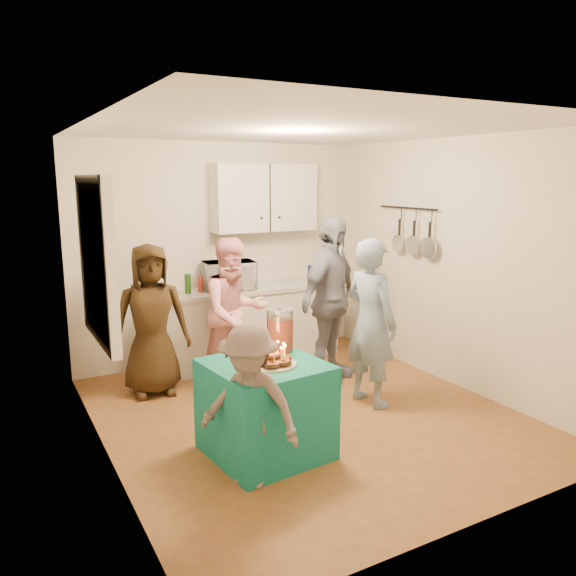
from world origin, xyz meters
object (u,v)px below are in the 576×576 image
microwave (229,275)px  counter (249,326)px  punch_jar (280,331)px  woman_back_right (330,299)px  man_birthday (371,322)px  party_table (265,408)px  child_near_left (250,406)px  woman_back_center (235,313)px  woman_back_left (151,320)px

microwave → counter: bearing=9.2°
microwave → punch_jar: microwave is taller
counter → woman_back_right: woman_back_right is taller
woman_back_right → punch_jar: bearing=-167.6°
microwave → man_birthday: 1.92m
party_table → woman_back_right: bearing=40.9°
microwave → party_table: microwave is taller
man_birthday → counter: bearing=4.8°
man_birthday → woman_back_right: size_ratio=0.91×
counter → man_birthday: (0.49, -1.76, 0.39)m
party_table → punch_jar: size_ratio=2.50×
punch_jar → child_near_left: size_ratio=0.29×
man_birthday → microwave: bearing=11.9°
microwave → punch_jar: size_ratio=1.72×
party_table → woman_back_center: bearing=75.3°
counter → party_table: 2.36m
woman_back_center → child_near_left: woman_back_center is taller
party_table → child_near_left: bearing=-130.0°
party_table → woman_back_right: (1.39, 1.20, 0.51)m
woman_back_center → counter: bearing=50.4°
counter → man_birthday: size_ratio=1.35×
woman_back_left → microwave: bearing=31.3°
microwave → woman_back_left: size_ratio=0.38×
woman_back_left → counter: bearing=27.2°
man_birthday → woman_back_right: woman_back_right is taller
counter → microwave: size_ratio=3.77×
man_birthday → woman_back_center: bearing=31.4°
counter → woman_back_right: (0.52, -1.00, 0.46)m
microwave → woman_back_left: (-1.06, -0.49, -0.30)m
microwave → punch_jar: (-0.37, -1.96, -0.14)m
woman_back_left → woman_back_center: bearing=-7.1°
counter → woman_back_center: 0.91m
punch_jar → child_near_left: child_near_left is taller
punch_jar → child_near_left: (-0.56, -0.60, -0.33)m
punch_jar → child_near_left: 0.89m
child_near_left → woman_back_left: bearing=147.4°
woman_back_left → child_near_left: bearing=-79.7°
counter → woman_back_left: 1.43m
woman_back_center → woman_back_left: bearing=161.2°
microwave → party_table: size_ratio=0.69×
party_table → woman_back_left: size_ratio=0.55×
man_birthday → woman_back_left: (-1.79, 1.27, -0.04)m
counter → punch_jar: (-0.61, -1.96, 0.50)m
counter → child_near_left: 2.82m
party_table → woman_back_center: woman_back_center is taller
woman_back_left → woman_back_center: woman_back_center is taller
punch_jar → woman_back_right: 1.49m
woman_back_left → woman_back_center: 0.85m
party_table → woman_back_left: 1.81m
microwave → man_birthday: size_ratio=0.36×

